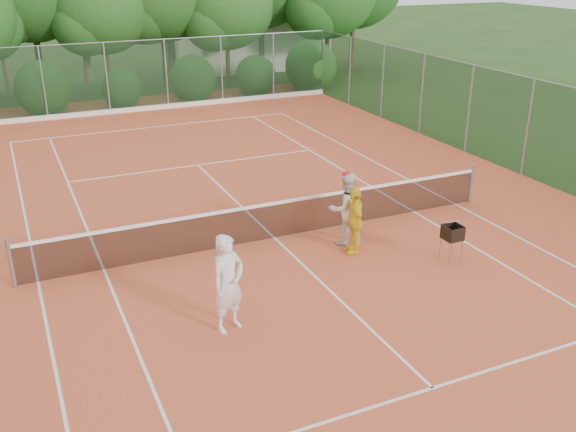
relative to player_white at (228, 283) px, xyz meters
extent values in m
plane|color=#254117|center=(2.37, 3.36, -0.97)|extent=(120.00, 120.00, 0.00)
cube|color=#D45731|center=(2.37, 3.36, -0.96)|extent=(18.00, 36.00, 0.02)
cube|color=beige|center=(11.37, 27.36, 0.53)|extent=(8.00, 5.00, 3.00)
cylinder|color=gray|center=(-3.56, 3.36, -0.40)|extent=(0.10, 0.10, 1.10)
cylinder|color=gray|center=(8.31, 3.36, -0.40)|extent=(0.10, 0.10, 1.10)
cube|color=black|center=(2.37, 3.36, -0.49)|extent=(11.87, 0.03, 0.86)
cube|color=white|center=(2.37, 3.36, -0.02)|extent=(11.87, 0.04, 0.07)
imported|color=silver|center=(0.00, 0.00, 0.00)|extent=(0.81, 0.67, 1.89)
imported|color=silver|center=(3.80, 2.44, -0.05)|extent=(0.87, 0.68, 1.78)
ellipsoid|color=#AF171E|center=(3.80, 2.44, 0.80)|extent=(0.22, 0.22, 0.14)
imported|color=yellow|center=(3.73, 1.91, -0.14)|extent=(0.64, 1.01, 1.61)
cylinder|color=gray|center=(5.32, 0.40, -0.67)|extent=(0.02, 0.02, 0.55)
cylinder|color=gray|center=(5.66, 0.74, -0.67)|extent=(0.02, 0.02, 0.55)
cube|color=black|center=(5.49, 0.57, -0.23)|extent=(0.38, 0.38, 0.32)
sphere|color=#CBD130|center=(3.77, 15.36, -0.91)|extent=(0.07, 0.07, 0.07)
sphere|color=#C2D130|center=(5.06, 13.53, -0.91)|extent=(0.07, 0.07, 0.07)
sphere|color=#C8E435|center=(6.30, 14.90, -0.91)|extent=(0.07, 0.07, 0.07)
cube|color=white|center=(2.37, 15.25, -0.94)|extent=(11.03, 0.06, 0.01)
cube|color=white|center=(-3.11, 3.36, -0.94)|extent=(0.06, 23.77, 0.01)
cube|color=white|center=(7.86, 3.36, -0.94)|extent=(0.06, 23.77, 0.01)
cube|color=white|center=(-1.74, 3.36, -0.94)|extent=(0.06, 23.77, 0.01)
cube|color=white|center=(6.48, 3.36, -0.94)|extent=(0.06, 23.77, 0.01)
cube|color=white|center=(2.37, 9.76, -0.94)|extent=(8.23, 0.06, 0.01)
cube|color=white|center=(2.37, -3.04, -0.94)|extent=(8.23, 0.06, 0.01)
cube|color=white|center=(2.37, 3.36, -0.94)|extent=(0.06, 12.80, 0.01)
cube|color=#19381E|center=(2.37, 18.36, 0.55)|extent=(18.00, 0.02, 3.00)
cylinder|color=gray|center=(11.37, 18.36, 0.55)|extent=(0.07, 0.07, 3.00)
cylinder|color=gray|center=(11.37, 18.36, 0.55)|extent=(0.07, 0.07, 3.00)
cylinder|color=brown|center=(-1.13, 24.36, 1.28)|extent=(0.31, 0.31, 4.50)
cylinder|color=brown|center=(1.87, 22.86, 0.78)|extent=(0.24, 0.24, 3.50)
sphere|color=#23531B|center=(1.87, 22.86, 3.37)|extent=(4.90, 4.90, 4.90)
cylinder|color=brown|center=(4.87, 23.36, 1.08)|extent=(0.28, 0.28, 4.10)
cylinder|color=brown|center=(7.87, 22.16, 0.73)|extent=(0.23, 0.23, 3.40)
sphere|color=#23531B|center=(7.87, 22.16, 3.25)|extent=(4.76, 4.76, 4.76)
cylinder|color=brown|center=(10.87, 24.86, 1.36)|extent=(0.32, 0.32, 4.65)
cylinder|color=brown|center=(13.87, 22.56, 0.93)|extent=(0.26, 0.26, 3.80)
cylinder|color=brown|center=(16.37, 24.16, 1.16)|extent=(0.29, 0.29, 4.25)
camera|label=1|loc=(-3.27, -9.79, 5.57)|focal=40.00mm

